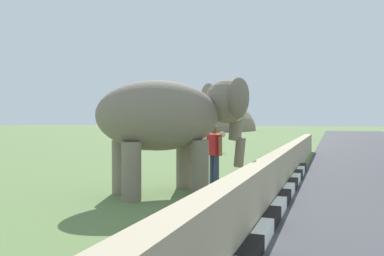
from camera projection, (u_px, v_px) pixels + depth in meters
The scene contains 7 objects.
striped_curb at pixel (268, 225), 5.95m from camera, with size 16.20×0.20×0.24m.
barrier_parapet at pixel (271, 179), 8.24m from camera, with size 28.00×0.36×1.00m, color tan.
elephant at pixel (174, 117), 9.20m from camera, with size 3.85×3.82×2.87m.
person_handler at pixel (214, 151), 10.41m from camera, with size 0.45×0.55×1.66m.
bus_white at pixel (164, 117), 29.89m from camera, with size 8.08×2.63×3.50m.
cow_near at pixel (206, 137), 20.73m from camera, with size 1.18×1.89×1.23m.
hill_east at pixel (184, 130), 66.02m from camera, with size 31.12×24.89×14.44m.
Camera 1 is at (-6.31, 3.27, 1.80)m, focal length 34.97 mm.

